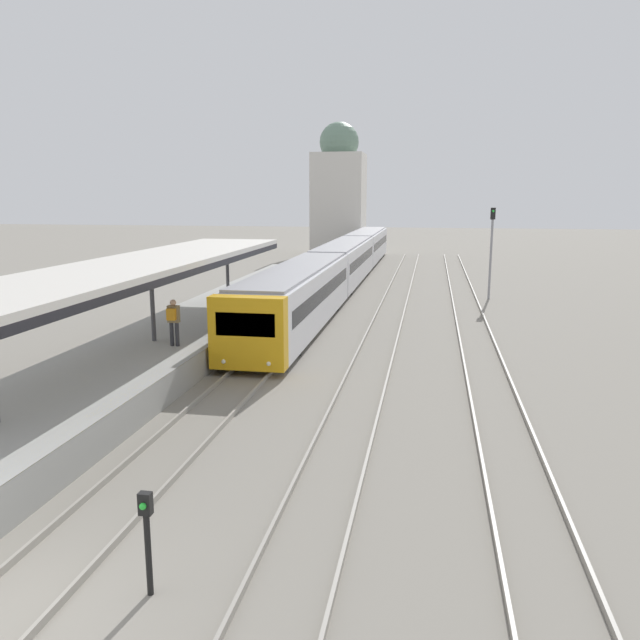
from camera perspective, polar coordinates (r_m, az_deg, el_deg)
The scene contains 6 objects.
platform_canopy at distance 23.16m, azimuth -15.16°, elevation 5.11°, with size 4.00×21.34×3.00m.
person_on_platform at distance 22.44m, azimuth -13.26°, elevation 0.11°, with size 0.40×0.40×1.66m.
train_near at distance 44.57m, azimuth 2.16°, elevation 5.39°, with size 2.71×47.88×2.94m.
signal_post_near at distance 10.55m, azimuth -15.54°, elevation -18.16°, with size 0.20×0.22×1.73m.
signal_mast_far at distance 39.15m, azimuth 15.41°, elevation 6.83°, with size 0.28×0.29×5.52m.
distant_domed_building at distance 67.83m, azimuth 1.74°, elevation 11.53°, with size 5.38×5.38×13.82m.
Camera 1 is at (6.15, -7.14, 6.19)m, focal length 35.00 mm.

